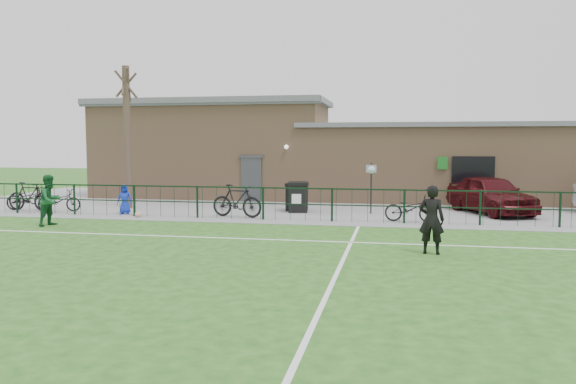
% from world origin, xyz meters
% --- Properties ---
extents(ground, '(90.00, 90.00, 0.00)m').
position_xyz_m(ground, '(0.00, 0.00, 0.00)').
color(ground, '#235418').
rests_on(ground, ground).
extents(paving_strip, '(34.00, 13.00, 0.02)m').
position_xyz_m(paving_strip, '(0.00, 13.50, 0.01)').
color(paving_strip, gray).
rests_on(paving_strip, ground).
extents(pitch_line_touch, '(28.00, 0.10, 0.01)m').
position_xyz_m(pitch_line_touch, '(0.00, 7.80, 0.00)').
color(pitch_line_touch, white).
rests_on(pitch_line_touch, ground).
extents(pitch_line_mid, '(28.00, 0.10, 0.01)m').
position_xyz_m(pitch_line_mid, '(0.00, 4.00, 0.00)').
color(pitch_line_mid, white).
rests_on(pitch_line_mid, ground).
extents(pitch_line_perp, '(0.10, 16.00, 0.01)m').
position_xyz_m(pitch_line_perp, '(2.00, 0.00, 0.00)').
color(pitch_line_perp, white).
rests_on(pitch_line_perp, ground).
extents(perimeter_fence, '(28.00, 0.10, 1.20)m').
position_xyz_m(perimeter_fence, '(0.00, 8.00, 0.60)').
color(perimeter_fence, black).
rests_on(perimeter_fence, ground).
extents(bare_tree, '(0.30, 0.30, 6.00)m').
position_xyz_m(bare_tree, '(-8.00, 10.50, 3.00)').
color(bare_tree, '#443329').
rests_on(bare_tree, ground).
extents(wheelie_bin_left, '(0.85, 0.93, 1.12)m').
position_xyz_m(wheelie_bin_left, '(-0.64, 10.45, 0.58)').
color(wheelie_bin_left, black).
rests_on(wheelie_bin_left, paving_strip).
extents(wheelie_bin_right, '(0.83, 0.90, 1.05)m').
position_xyz_m(wheelie_bin_right, '(-0.76, 10.82, 0.54)').
color(wheelie_bin_right, black).
rests_on(wheelie_bin_right, paving_strip).
extents(sign_post, '(0.07, 0.07, 2.00)m').
position_xyz_m(sign_post, '(2.25, 10.45, 1.02)').
color(sign_post, black).
rests_on(sign_post, paving_strip).
extents(car_maroon, '(3.42, 4.79, 1.51)m').
position_xyz_m(car_maroon, '(6.86, 11.41, 0.78)').
color(car_maroon, '#3F0B0F').
rests_on(car_maroon, paving_strip).
extents(bicycle_a, '(1.89, 0.80, 0.97)m').
position_xyz_m(bicycle_a, '(-11.66, 8.86, 0.50)').
color(bicycle_a, black).
rests_on(bicycle_a, paving_strip).
extents(bicycle_b, '(1.95, 0.59, 1.16)m').
position_xyz_m(bicycle_b, '(-11.54, 8.82, 0.60)').
color(bicycle_b, black).
rests_on(bicycle_b, paving_strip).
extents(bicycle_c, '(1.79, 0.97, 0.89)m').
position_xyz_m(bicycle_c, '(-10.15, 8.76, 0.47)').
color(bicycle_c, black).
rests_on(bicycle_c, paving_strip).
extents(bicycle_d, '(2.10, 0.95, 1.22)m').
position_xyz_m(bicycle_d, '(-2.62, 8.47, 0.63)').
color(bicycle_d, black).
rests_on(bicycle_d, paving_strip).
extents(bicycle_e, '(1.83, 0.77, 0.94)m').
position_xyz_m(bicycle_e, '(3.72, 8.40, 0.49)').
color(bicycle_e, black).
rests_on(bicycle_e, paving_strip).
extents(spectator_child, '(0.64, 0.49, 1.16)m').
position_xyz_m(spectator_child, '(-7.16, 8.50, 0.60)').
color(spectator_child, '#1431C4').
rests_on(spectator_child, paving_strip).
extents(goalkeeper_kick, '(2.08, 2.98, 2.09)m').
position_xyz_m(goalkeeper_kick, '(4.06, 2.80, 0.90)').
color(goalkeeper_kick, black).
rests_on(goalkeeper_kick, ground).
extents(outfield_player, '(0.82, 0.96, 1.72)m').
position_xyz_m(outfield_player, '(-8.21, 5.30, 0.86)').
color(outfield_player, '#175128').
rests_on(outfield_player, ground).
extents(ball_ground, '(0.25, 0.25, 0.25)m').
position_xyz_m(ball_ground, '(-6.23, 7.73, 0.12)').
color(ball_ground, silver).
rests_on(ball_ground, ground).
extents(clubhouse, '(24.25, 5.40, 4.96)m').
position_xyz_m(clubhouse, '(-0.88, 16.50, 2.22)').
color(clubhouse, '#A27D5B').
rests_on(clubhouse, ground).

